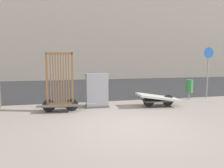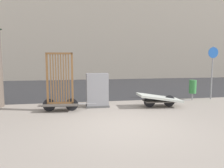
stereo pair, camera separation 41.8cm
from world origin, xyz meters
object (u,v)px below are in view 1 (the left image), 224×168
object	(u,v)px
bike_cart_with_bedframe	(60,92)
sign_post	(208,65)
trash_bin	(189,86)
bike_cart_with_mattress	(159,98)
utility_cabinet	(97,91)

from	to	relation	value
bike_cart_with_bedframe	sign_post	xyz separation A→B (m)	(7.15, 1.21, 0.90)
bike_cart_with_bedframe	trash_bin	xyz separation A→B (m)	(6.16, 1.22, -0.13)
bike_cart_with_bedframe	trash_bin	distance (m)	6.29
bike_cart_with_bedframe	bike_cart_with_mattress	xyz separation A→B (m)	(3.98, 0.00, -0.41)
utility_cabinet	sign_post	distance (m)	5.83
bike_cart_with_bedframe	utility_cabinet	world-z (taller)	bike_cart_with_bedframe
bike_cart_with_mattress	utility_cabinet	world-z (taller)	utility_cabinet
bike_cart_with_bedframe	trash_bin	bearing A→B (deg)	15.43
bike_cart_with_mattress	bike_cart_with_bedframe	bearing A→B (deg)	-177.76
bike_cart_with_mattress	trash_bin	size ratio (longest dim) A/B	2.35
bike_cart_with_mattress	sign_post	bearing A→B (deg)	23.14
utility_cabinet	trash_bin	bearing A→B (deg)	9.05
utility_cabinet	bike_cart_with_mattress	bearing A→B (deg)	-10.55
bike_cart_with_mattress	trash_bin	bearing A→B (deg)	31.40
sign_post	bike_cart_with_mattress	bearing A→B (deg)	-159.09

